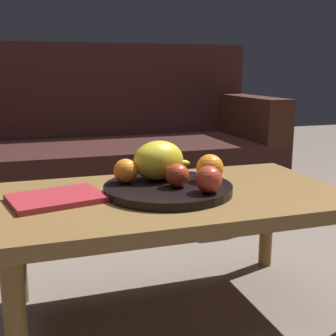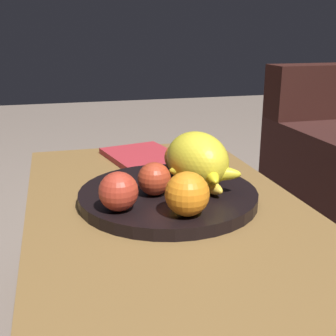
# 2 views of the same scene
# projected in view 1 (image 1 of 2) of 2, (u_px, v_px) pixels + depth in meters

# --- Properties ---
(ground_plane) EXTENTS (8.00, 8.00, 0.00)m
(ground_plane) POSITION_uv_depth(u_px,v_px,m) (175.00, 316.00, 1.40)
(ground_plane) COLOR #75665B
(coffee_table) EXTENTS (1.00, 0.57, 0.40)m
(coffee_table) POSITION_uv_depth(u_px,v_px,m) (176.00, 208.00, 1.32)
(coffee_table) COLOR brown
(coffee_table) RESTS_ON ground_plane
(couch) EXTENTS (1.70, 0.70, 0.90)m
(couch) POSITION_uv_depth(u_px,v_px,m) (107.00, 159.00, 2.30)
(couch) COLOR #321815
(couch) RESTS_ON ground_plane
(fruit_bowl) EXTENTS (0.38, 0.38, 0.03)m
(fruit_bowl) POSITION_uv_depth(u_px,v_px,m) (168.00, 189.00, 1.31)
(fruit_bowl) COLOR black
(fruit_bowl) RESTS_ON coffee_table
(melon_large_front) EXTENTS (0.19, 0.16, 0.12)m
(melon_large_front) POSITION_uv_depth(u_px,v_px,m) (159.00, 160.00, 1.35)
(melon_large_front) COLOR yellow
(melon_large_front) RESTS_ON fruit_bowl
(orange_front) EXTENTS (0.07, 0.07, 0.07)m
(orange_front) POSITION_uv_depth(u_px,v_px,m) (126.00, 171.00, 1.32)
(orange_front) COLOR orange
(orange_front) RESTS_ON fruit_bowl
(orange_left) EXTENTS (0.08, 0.08, 0.08)m
(orange_left) POSITION_uv_depth(u_px,v_px,m) (210.00, 168.00, 1.34)
(orange_left) COLOR orange
(orange_left) RESTS_ON fruit_bowl
(apple_front) EXTENTS (0.07, 0.07, 0.07)m
(apple_front) POSITION_uv_depth(u_px,v_px,m) (177.00, 175.00, 1.27)
(apple_front) COLOR #AC381F
(apple_front) RESTS_ON fruit_bowl
(apple_left) EXTENTS (0.08, 0.08, 0.08)m
(apple_left) POSITION_uv_depth(u_px,v_px,m) (209.00, 179.00, 1.21)
(apple_left) COLOR #B23624
(apple_left) RESTS_ON fruit_bowl
(banana_bunch) EXTENTS (0.16, 0.16, 0.06)m
(banana_bunch) POSITION_uv_depth(u_px,v_px,m) (167.00, 169.00, 1.37)
(banana_bunch) COLOR yellow
(banana_bunch) RESTS_ON fruit_bowl
(magazine) EXTENTS (0.28, 0.23, 0.02)m
(magazine) POSITION_uv_depth(u_px,v_px,m) (57.00, 198.00, 1.23)
(magazine) COLOR #AD2B34
(magazine) RESTS_ON coffee_table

